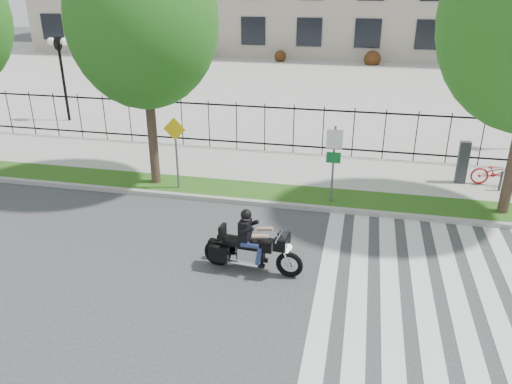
# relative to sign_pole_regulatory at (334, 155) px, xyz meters

# --- Properties ---
(ground) EXTENTS (120.00, 120.00, 0.00)m
(ground) POSITION_rel_sign_pole_regulatory_xyz_m (-1.93, -4.58, -1.74)
(ground) COLOR #343436
(ground) RESTS_ON ground
(curb) EXTENTS (60.00, 0.20, 0.15)m
(curb) POSITION_rel_sign_pole_regulatory_xyz_m (-1.93, -0.48, -1.66)
(curb) COLOR #9D9A93
(curb) RESTS_ON ground
(grass_verge) EXTENTS (60.00, 1.50, 0.15)m
(grass_verge) POSITION_rel_sign_pole_regulatory_xyz_m (-1.93, 0.37, -1.66)
(grass_verge) COLOR #245615
(grass_verge) RESTS_ON ground
(sidewalk) EXTENTS (60.00, 3.50, 0.15)m
(sidewalk) POSITION_rel_sign_pole_regulatory_xyz_m (-1.93, 2.87, -1.66)
(sidewalk) COLOR #B0AFA5
(sidewalk) RESTS_ON ground
(plaza) EXTENTS (80.00, 34.00, 0.10)m
(plaza) POSITION_rel_sign_pole_regulatory_xyz_m (-1.93, 20.42, -1.69)
(plaza) COLOR #B0AFA5
(plaza) RESTS_ON ground
(crosswalk_stripes) EXTENTS (5.70, 8.00, 0.01)m
(crosswalk_stripes) POSITION_rel_sign_pole_regulatory_xyz_m (2.89, -4.58, -1.73)
(crosswalk_stripes) COLOR silver
(crosswalk_stripes) RESTS_ON ground
(iron_fence) EXTENTS (30.00, 0.06, 2.00)m
(iron_fence) POSITION_rel_sign_pole_regulatory_xyz_m (-1.93, 4.62, -0.59)
(iron_fence) COLOR black
(iron_fence) RESTS_ON sidewalk
(lamp_post_left) EXTENTS (1.06, 0.70, 4.25)m
(lamp_post_left) POSITION_rel_sign_pole_regulatory_xyz_m (-13.93, 7.42, 1.47)
(lamp_post_left) COLOR black
(lamp_post_left) RESTS_ON ground
(street_tree_1) EXTENTS (4.77, 4.77, 8.15)m
(street_tree_1) POSITION_rel_sign_pole_regulatory_xyz_m (-6.19, 0.37, 3.81)
(street_tree_1) COLOR #3C2821
(street_tree_1) RESTS_ON grass_verge
(sign_pole_regulatory) EXTENTS (0.50, 0.09, 2.50)m
(sign_pole_regulatory) POSITION_rel_sign_pole_regulatory_xyz_m (0.00, 0.00, 0.00)
(sign_pole_regulatory) COLOR #59595B
(sign_pole_regulatory) RESTS_ON grass_verge
(sign_pole_warning) EXTENTS (0.78, 0.09, 2.49)m
(sign_pole_warning) POSITION_rel_sign_pole_regulatory_xyz_m (-5.22, 0.00, 0.00)
(sign_pole_warning) COLOR #59595B
(sign_pole_warning) RESTS_ON grass_verge
(motorcycle_rider) EXTENTS (2.60, 0.83, 2.01)m
(motorcycle_rider) POSITION_rel_sign_pole_regulatory_xyz_m (-1.63, -4.36, -1.07)
(motorcycle_rider) COLOR black
(motorcycle_rider) RESTS_ON ground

